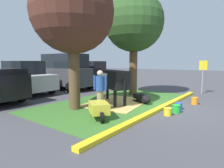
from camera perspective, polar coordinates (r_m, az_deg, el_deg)
name	(u,v)px	position (r m, az deg, el deg)	size (l,w,h in m)	color
ground_plane	(163,108)	(8.44, 15.40, -6.92)	(80.00, 80.00, 0.00)	#424247
grass_island	(116,102)	(9.25, 1.23, -5.43)	(8.27, 4.36, 0.02)	#386B28
curb_yellow	(161,108)	(8.13, 14.77, -7.00)	(9.47, 0.24, 0.12)	yellow
hay_bedding	(117,103)	(8.99, 1.53, -5.68)	(3.20, 2.40, 0.04)	tan
shade_tree_left	(73,13)	(8.02, -11.88, 20.47)	(3.29, 3.29, 5.57)	brown
shade_tree_right	(134,23)	(11.26, 6.68, 18.05)	(3.38, 3.38, 5.91)	brown
cow_holstein	(110,79)	(8.86, -0.66, 1.54)	(1.72, 2.96, 1.61)	black
calf_lying	(142,98)	(9.04, 9.19, -4.32)	(0.96, 1.29, 0.48)	black
person_handler	(100,90)	(7.29, -3.64, -1.74)	(0.34, 0.49, 1.65)	#9E7F5B
wheelbarrow	(99,108)	(6.49, -3.99, -7.31)	(1.27, 1.43, 0.63)	gold
parking_sign	(203,71)	(12.64, 25.94, 3.70)	(0.16, 0.43, 2.04)	#99999E
bucket_yellow	(168,112)	(7.24, 16.59, -8.04)	(0.31, 0.31, 0.28)	yellow
bucket_green	(176,109)	(7.73, 19.00, -7.08)	(0.33, 0.33, 0.31)	green
bucket_blue	(179,106)	(8.30, 19.63, -6.28)	(0.31, 0.31, 0.28)	blue
bucket_orange	(195,101)	(9.53, 23.83, -4.68)	(0.33, 0.33, 0.32)	orange
sedan_silver	(24,78)	(12.80, -25.20, 1.73)	(2.18, 4.48, 2.02)	silver
suv_dark_grey	(65,71)	(14.01, -14.10, 3.72)	(2.29, 4.69, 2.52)	#3D3D42
sedan_red	(90,74)	(15.53, -6.74, 3.10)	(2.18, 4.48, 2.02)	red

